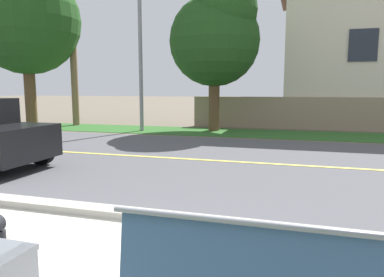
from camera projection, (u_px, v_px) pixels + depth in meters
ground_plane at (238, 151)px, 10.10m from camera, size 140.00×140.00×0.00m
curb_edge at (169, 218)px, 4.72m from camera, size 44.00×0.30×0.11m
street_asphalt at (228, 162)px, 8.67m from camera, size 52.00×8.00×0.01m
road_centre_line at (228, 161)px, 8.67m from camera, size 48.00×0.14×0.01m
far_verge_grass at (256, 133)px, 14.12m from camera, size 48.00×2.80×0.02m
streetlamp at (142, 27)px, 14.66m from camera, size 0.24×2.10×7.47m
shade_tree_far_left at (27, 12)px, 15.89m from camera, size 4.79×4.79×7.91m
shade_tree_left at (217, 34)px, 14.47m from camera, size 3.69×3.69×6.10m
garden_wall at (343, 114)px, 15.12m from camera, size 13.00×0.36×1.40m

